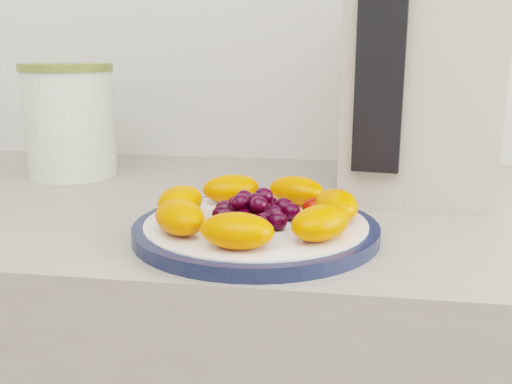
# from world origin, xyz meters

# --- Properties ---
(plate_rim) EXTENTS (0.27, 0.27, 0.01)m
(plate_rim) POSITION_xyz_m (0.07, 1.04, 0.91)
(plate_rim) COLOR #141C39
(plate_rim) RESTS_ON counter
(plate_face) EXTENTS (0.24, 0.24, 0.02)m
(plate_face) POSITION_xyz_m (0.07, 1.04, 0.91)
(plate_face) COLOR white
(plate_face) RESTS_ON counter
(canister) EXTENTS (0.18, 0.18, 0.17)m
(canister) POSITION_xyz_m (-0.27, 1.30, 0.98)
(canister) COLOR #406A20
(canister) RESTS_ON counter
(canister_lid) EXTENTS (0.19, 0.19, 0.01)m
(canister_lid) POSITION_xyz_m (-0.27, 1.30, 1.07)
(canister_lid) COLOR olive
(canister_lid) RESTS_ON canister
(appliance_body) EXTENTS (0.23, 0.30, 0.34)m
(appliance_body) POSITION_xyz_m (0.27, 1.31, 1.07)
(appliance_body) COLOR beige
(appliance_body) RESTS_ON counter
(appliance_panel) EXTENTS (0.06, 0.03, 0.25)m
(appliance_panel) POSITION_xyz_m (0.20, 1.18, 1.08)
(appliance_panel) COLOR black
(appliance_panel) RESTS_ON appliance_body
(fruit_plate) EXTENTS (0.23, 0.23, 0.03)m
(fruit_plate) POSITION_xyz_m (0.07, 1.04, 0.93)
(fruit_plate) COLOR #FF5600
(fruit_plate) RESTS_ON plate_face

